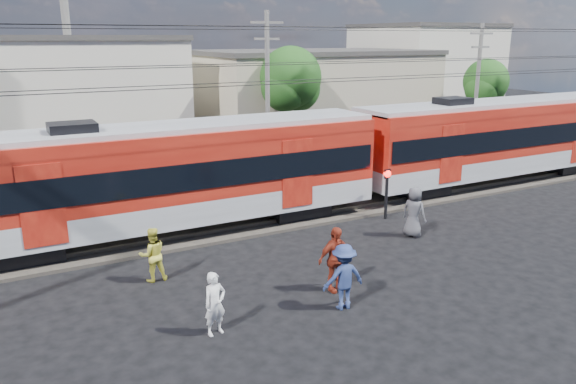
# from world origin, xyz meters

# --- Properties ---
(ground) EXTENTS (120.00, 120.00, 0.00)m
(ground) POSITION_xyz_m (0.00, 0.00, 0.00)
(ground) COLOR black
(ground) RESTS_ON ground
(track_bed) EXTENTS (70.00, 3.40, 0.12)m
(track_bed) POSITION_xyz_m (0.00, 8.00, 0.06)
(track_bed) COLOR #2D2823
(track_bed) RESTS_ON ground
(rail_near) EXTENTS (70.00, 0.12, 0.12)m
(rail_near) POSITION_xyz_m (0.00, 7.25, 0.18)
(rail_near) COLOR #59544C
(rail_near) RESTS_ON track_bed
(rail_far) EXTENTS (70.00, 0.12, 0.12)m
(rail_far) POSITION_xyz_m (0.00, 8.75, 0.18)
(rail_far) COLOR #59544C
(rail_far) RESTS_ON track_bed
(commuter_train) EXTENTS (50.30, 3.08, 4.17)m
(commuter_train) POSITION_xyz_m (-1.20, 8.00, 2.40)
(commuter_train) COLOR black
(commuter_train) RESTS_ON ground
(building_midwest) EXTENTS (12.24, 12.24, 7.30)m
(building_midwest) POSITION_xyz_m (-2.00, 27.00, 3.66)
(building_midwest) COLOR beige
(building_midwest) RESTS_ON ground
(building_mideast) EXTENTS (16.32, 10.20, 6.30)m
(building_mideast) POSITION_xyz_m (14.00, 24.00, 3.16)
(building_mideast) COLOR tan
(building_mideast) RESTS_ON ground
(building_east) EXTENTS (10.20, 10.20, 8.30)m
(building_east) POSITION_xyz_m (28.00, 28.00, 4.16)
(building_east) COLOR beige
(building_east) RESTS_ON ground
(utility_pole_mid) EXTENTS (1.80, 0.24, 8.50)m
(utility_pole_mid) POSITION_xyz_m (6.00, 15.00, 4.53)
(utility_pole_mid) COLOR slate
(utility_pole_mid) RESTS_ON ground
(utility_pole_east) EXTENTS (1.80, 0.24, 8.00)m
(utility_pole_east) POSITION_xyz_m (20.00, 14.00, 4.28)
(utility_pole_east) COLOR slate
(utility_pole_east) RESTS_ON ground
(tree_near) EXTENTS (3.82, 3.64, 6.72)m
(tree_near) POSITION_xyz_m (9.19, 18.09, 4.66)
(tree_near) COLOR #382619
(tree_near) RESTS_ON ground
(tree_far) EXTENTS (3.36, 3.12, 5.76)m
(tree_far) POSITION_xyz_m (24.19, 17.09, 3.99)
(tree_far) COLOR #382619
(tree_far) RESTS_ON ground
(pedestrian_a) EXTENTS (0.67, 0.51, 1.64)m
(pedestrian_a) POSITION_xyz_m (-2.64, 0.45, 0.82)
(pedestrian_a) COLOR white
(pedestrian_a) RESTS_ON ground
(pedestrian_b) EXTENTS (0.84, 0.67, 1.69)m
(pedestrian_b) POSITION_xyz_m (-3.15, 4.34, 0.84)
(pedestrian_b) COLOR #D4CF42
(pedestrian_b) RESTS_ON ground
(pedestrian_c) EXTENTS (1.24, 0.78, 1.85)m
(pedestrian_c) POSITION_xyz_m (0.94, 0.10, 0.92)
(pedestrian_c) COLOR navy
(pedestrian_c) RESTS_ON ground
(pedestrian_d) EXTENTS (1.18, 0.57, 1.95)m
(pedestrian_d) POSITION_xyz_m (1.33, 1.15, 0.98)
(pedestrian_d) COLOR maroon
(pedestrian_d) RESTS_ON ground
(pedestrian_e) EXTENTS (0.90, 1.08, 1.89)m
(pedestrian_e) POSITION_xyz_m (6.45, 3.70, 0.95)
(pedestrian_e) COLOR #4E4E53
(pedestrian_e) RESTS_ON ground
(car_silver) EXTENTS (4.48, 1.86, 1.52)m
(car_silver) POSITION_xyz_m (24.24, 12.37, 0.76)
(car_silver) COLOR silver
(car_silver) RESTS_ON ground
(car_white) EXTENTS (4.33, 1.97, 1.38)m
(car_white) POSITION_xyz_m (28.33, 12.82, 0.69)
(car_white) COLOR silver
(car_white) RESTS_ON ground
(crossing_signal) EXTENTS (0.30, 0.30, 2.08)m
(crossing_signal) POSITION_xyz_m (6.84, 5.86, 1.44)
(crossing_signal) COLOR black
(crossing_signal) RESTS_ON ground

